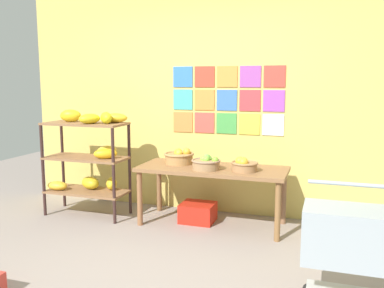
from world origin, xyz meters
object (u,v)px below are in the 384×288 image
(produce_crate_under_table, at_px, (198,212))
(fruit_basket_right, at_px, (244,165))
(banana_shelf_unit, at_px, (90,154))
(display_table, at_px, (212,174))
(shopping_cart, at_px, (347,240))
(fruit_basket_left, at_px, (179,157))
(fruit_basket_back_right, at_px, (206,163))

(produce_crate_under_table, bearing_deg, fruit_basket_right, -12.25)
(banana_shelf_unit, distance_m, produce_crate_under_table, 1.46)
(display_table, height_order, produce_crate_under_table, display_table)
(produce_crate_under_table, xyz_separation_m, shopping_cart, (1.54, -1.44, 0.40))
(shopping_cart, bearing_deg, banana_shelf_unit, 147.76)
(banana_shelf_unit, distance_m, fruit_basket_right, 1.85)
(banana_shelf_unit, bearing_deg, fruit_basket_right, 0.94)
(display_table, bearing_deg, fruit_basket_left, 168.86)
(fruit_basket_back_right, xyz_separation_m, shopping_cart, (1.39, -1.28, -0.21))
(fruit_basket_left, xyz_separation_m, produce_crate_under_table, (0.24, -0.04, -0.62))
(shopping_cart, bearing_deg, fruit_basket_left, 132.41)
(fruit_basket_right, relative_size, produce_crate_under_table, 0.76)
(fruit_basket_right, xyz_separation_m, produce_crate_under_table, (-0.55, 0.12, -0.61))
(fruit_basket_left, height_order, fruit_basket_back_right, fruit_basket_left)
(fruit_basket_left, relative_size, fruit_basket_back_right, 1.09)
(display_table, height_order, fruit_basket_left, fruit_basket_left)
(fruit_basket_back_right, distance_m, shopping_cart, 1.90)
(banana_shelf_unit, height_order, shopping_cart, banana_shelf_unit)
(fruit_basket_back_right, bearing_deg, fruit_basket_left, 151.82)
(banana_shelf_unit, distance_m, shopping_cart, 3.13)
(banana_shelf_unit, xyz_separation_m, shopping_cart, (2.84, -1.29, -0.23))
(fruit_basket_back_right, height_order, produce_crate_under_table, fruit_basket_back_right)
(fruit_basket_back_right, height_order, shopping_cart, shopping_cart)
(display_table, relative_size, produce_crate_under_table, 4.32)
(display_table, distance_m, fruit_basket_left, 0.45)
(fruit_basket_left, distance_m, fruit_basket_back_right, 0.44)
(display_table, distance_m, produce_crate_under_table, 0.51)
(display_table, xyz_separation_m, fruit_basket_right, (0.37, -0.08, 0.14))
(banana_shelf_unit, height_order, produce_crate_under_table, banana_shelf_unit)
(banana_shelf_unit, relative_size, fruit_basket_left, 3.67)
(fruit_basket_left, distance_m, fruit_basket_right, 0.81)
(produce_crate_under_table, bearing_deg, banana_shelf_unit, -173.45)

